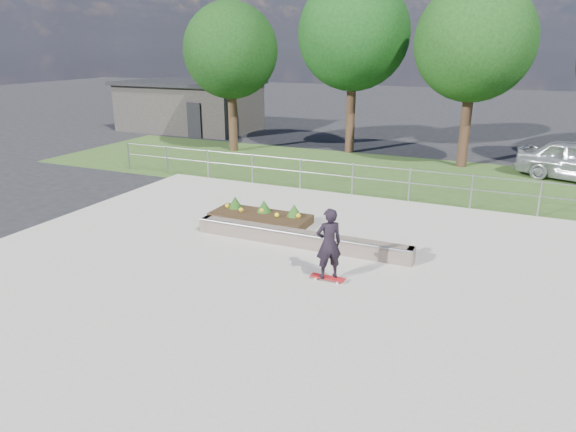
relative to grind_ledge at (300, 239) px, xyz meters
name	(u,v)px	position (x,y,z in m)	size (l,w,h in m)	color
ground	(253,279)	(-0.23, -2.19, -0.26)	(120.00, 120.00, 0.00)	black
grass_verge	(377,174)	(-0.23, 8.81, -0.25)	(30.00, 8.00, 0.02)	#2E4A1D
concrete_slab	(253,278)	(-0.23, -2.19, -0.23)	(15.00, 15.00, 0.06)	#A7A394
fence	(353,175)	(-0.23, 5.31, 0.51)	(20.06, 0.06, 1.20)	gray
building	(190,105)	(-14.23, 15.81, 1.25)	(8.40, 5.40, 3.00)	#2B2826
tree_far_left	(231,51)	(-8.23, 10.81, 4.59)	(4.55, 4.55, 7.15)	#311F13
tree_mid_left	(354,34)	(-2.73, 12.81, 5.34)	(5.25, 5.25, 8.25)	#301D13
tree_mid_right	(474,42)	(2.77, 11.81, 4.97)	(4.90, 4.90, 7.70)	#301D13
grind_ledge	(300,239)	(0.00, 0.00, 0.00)	(6.00, 0.44, 0.43)	brown
planter_bed	(261,216)	(-1.84, 1.35, -0.02)	(3.00, 1.20, 0.61)	black
skateboarder	(329,244)	(1.40, -1.68, 0.68)	(0.80, 0.68, 1.71)	white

